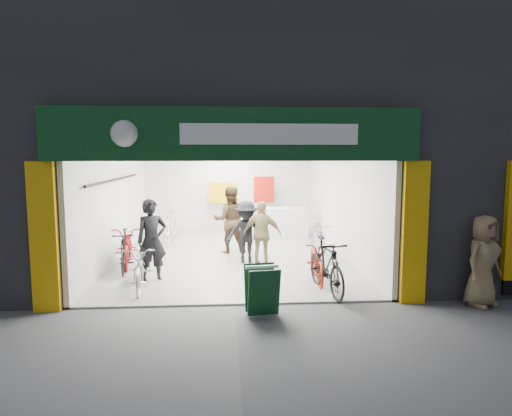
{
  "coord_description": "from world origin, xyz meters",
  "views": [
    {
      "loc": [
        -0.18,
        -7.95,
        2.72
      ],
      "look_at": [
        0.49,
        1.5,
        1.59
      ],
      "focal_mm": 32.0,
      "sensor_mm": 36.0,
      "label": 1
    }
  ],
  "objects": [
    {
      "name": "ground",
      "position": [
        0.0,
        0.0,
        0.0
      ],
      "size": [
        60.0,
        60.0,
        0.0
      ],
      "primitive_type": "plane",
      "color": "#56565B",
      "rests_on": "ground"
    },
    {
      "name": "building",
      "position": [
        0.91,
        4.99,
        4.31
      ],
      "size": [
        17.0,
        10.27,
        8.0
      ],
      "color": "#232326",
      "rests_on": "ground"
    },
    {
      "name": "bike_left_front",
      "position": [
        -1.86,
        1.15,
        0.46
      ],
      "size": [
        0.79,
        1.8,
        0.92
      ],
      "primitive_type": "imported",
      "rotation": [
        0.0,
        0.0,
        0.11
      ],
      "color": "#B2B2B7",
      "rests_on": "ground"
    },
    {
      "name": "bike_left_midfront",
      "position": [
        -2.48,
        2.58,
        0.49
      ],
      "size": [
        0.67,
        1.68,
        0.98
      ],
      "primitive_type": "imported",
      "rotation": [
        0.0,
        0.0,
        0.13
      ],
      "color": "black",
      "rests_on": "ground"
    },
    {
      "name": "bike_left_midback",
      "position": [
        -2.5,
        3.1,
        0.5
      ],
      "size": [
        0.94,
        1.99,
        1.01
      ],
      "primitive_type": "imported",
      "rotation": [
        0.0,
        0.0,
        0.14
      ],
      "color": "maroon",
      "rests_on": "ground"
    },
    {
      "name": "bike_left_back",
      "position": [
        -1.8,
        5.81,
        0.57
      ],
      "size": [
        0.64,
        1.92,
        1.14
      ],
      "primitive_type": "imported",
      "rotation": [
        0.0,
        0.0,
        -0.05
      ],
      "color": "silver",
      "rests_on": "ground"
    },
    {
      "name": "bike_right_front",
      "position": [
        1.8,
        0.6,
        0.55
      ],
      "size": [
        0.76,
        1.89,
        1.1
      ],
      "primitive_type": "imported",
      "rotation": [
        0.0,
        0.0,
        0.13
      ],
      "color": "black",
      "rests_on": "ground"
    },
    {
      "name": "bike_right_mid",
      "position": [
        1.8,
        1.46,
        0.45
      ],
      "size": [
        0.7,
        1.74,
        0.9
      ],
      "primitive_type": "imported",
      "rotation": [
        0.0,
        0.0,
        -0.06
      ],
      "color": "#99220D",
      "rests_on": "ground"
    },
    {
      "name": "bike_right_back",
      "position": [
        2.21,
        3.38,
        0.51
      ],
      "size": [
        0.54,
        1.71,
        1.02
      ],
      "primitive_type": "imported",
      "rotation": [
        0.0,
        0.0,
        -0.04
      ],
      "color": "#AAA9AE",
      "rests_on": "ground"
    },
    {
      "name": "customer_a",
      "position": [
        -1.71,
        1.69,
        0.89
      ],
      "size": [
        0.76,
        0.65,
        1.78
      ],
      "primitive_type": "imported",
      "rotation": [
        0.0,
        0.0,
        0.41
      ],
      "color": "black",
      "rests_on": "ground"
    },
    {
      "name": "customer_b",
      "position": [
        -0.02,
        4.37,
        0.92
      ],
      "size": [
        0.92,
        0.73,
        1.85
      ],
      "primitive_type": "imported",
      "rotation": [
        0.0,
        0.0,
        3.17
      ],
      "color": "#3E2D1C",
      "rests_on": "ground"
    },
    {
      "name": "customer_c",
      "position": [
        0.37,
        3.11,
        0.78
      ],
      "size": [
        1.04,
        0.62,
        1.57
      ],
      "primitive_type": "imported",
      "rotation": [
        0.0,
        0.0,
        0.04
      ],
      "color": "black",
      "rests_on": "ground"
    },
    {
      "name": "customer_d",
      "position": [
        0.74,
        2.88,
        0.8
      ],
      "size": [
        1.0,
        0.61,
        1.59
      ],
      "primitive_type": "imported",
      "rotation": [
        0.0,
        0.0,
        2.89
      ],
      "color": "#918054",
      "rests_on": "ground"
    },
    {
      "name": "pedestrian_near",
      "position": [
        4.43,
        -0.3,
        0.82
      ],
      "size": [
        0.96,
        0.83,
        1.65
      ],
      "primitive_type": "imported",
      "rotation": [
        0.0,
        0.0,
        0.47
      ],
      "color": "#856E4D",
      "rests_on": "ground"
    },
    {
      "name": "sandwich_board",
      "position": [
        0.45,
        -0.5,
        0.46
      ],
      "size": [
        0.6,
        0.61,
        0.83
      ],
      "rotation": [
        0.0,
        0.0,
        0.13
      ],
      "color": "#0D361B",
      "rests_on": "ground"
    }
  ]
}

